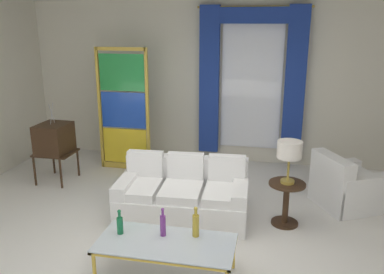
{
  "coord_description": "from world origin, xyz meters",
  "views": [
    {
      "loc": [
        1.11,
        -4.43,
        2.65
      ],
      "look_at": [
        -0.02,
        0.9,
        1.05
      ],
      "focal_mm": 37.51,
      "sensor_mm": 36.0,
      "label": 1
    }
  ],
  "objects_px": {
    "bottle_amber_squat": "(196,224)",
    "armchair_white": "(345,188)",
    "bottle_crystal_tall": "(120,224)",
    "vintage_tv": "(54,140)",
    "table_lamp_brass": "(290,151)",
    "couch_white_long": "(184,195)",
    "stained_glass_divider": "(124,112)",
    "coffee_table": "(166,245)",
    "round_side_table": "(286,200)",
    "bottle_blue_decanter": "(163,224)",
    "peacock_figurine": "(141,165)"
  },
  "relations": [
    {
      "from": "couch_white_long",
      "to": "peacock_figurine",
      "type": "relative_size",
      "value": 3.0
    },
    {
      "from": "vintage_tv",
      "to": "round_side_table",
      "type": "distance_m",
      "value": 3.88
    },
    {
      "from": "bottle_blue_decanter",
      "to": "bottle_amber_squat",
      "type": "distance_m",
      "value": 0.35
    },
    {
      "from": "coffee_table",
      "to": "round_side_table",
      "type": "relative_size",
      "value": 2.44
    },
    {
      "from": "bottle_blue_decanter",
      "to": "table_lamp_brass",
      "type": "height_order",
      "value": "table_lamp_brass"
    },
    {
      "from": "round_side_table",
      "to": "bottle_blue_decanter",
      "type": "bearing_deg",
      "value": -135.13
    },
    {
      "from": "coffee_table",
      "to": "bottle_amber_squat",
      "type": "xyz_separation_m",
      "value": [
        0.28,
        0.18,
        0.17
      ]
    },
    {
      "from": "bottle_blue_decanter",
      "to": "peacock_figurine",
      "type": "xyz_separation_m",
      "value": [
        -1.14,
        2.53,
        -0.32
      ]
    },
    {
      "from": "armchair_white",
      "to": "stained_glass_divider",
      "type": "distance_m",
      "value": 3.87
    },
    {
      "from": "couch_white_long",
      "to": "coffee_table",
      "type": "height_order",
      "value": "couch_white_long"
    },
    {
      "from": "stained_glass_divider",
      "to": "bottle_blue_decanter",
      "type": "bearing_deg",
      "value": -61.83
    },
    {
      "from": "bottle_blue_decanter",
      "to": "bottle_amber_squat",
      "type": "bearing_deg",
      "value": 9.96
    },
    {
      "from": "bottle_crystal_tall",
      "to": "stained_glass_divider",
      "type": "bearing_deg",
      "value": 110.05
    },
    {
      "from": "bottle_crystal_tall",
      "to": "vintage_tv",
      "type": "xyz_separation_m",
      "value": [
        -2.0,
        2.13,
        0.21
      ]
    },
    {
      "from": "bottle_crystal_tall",
      "to": "vintage_tv",
      "type": "distance_m",
      "value": 2.93
    },
    {
      "from": "armchair_white",
      "to": "bottle_blue_decanter",
      "type": "bearing_deg",
      "value": -136.7
    },
    {
      "from": "bottle_amber_squat",
      "to": "armchair_white",
      "type": "relative_size",
      "value": 0.31
    },
    {
      "from": "peacock_figurine",
      "to": "round_side_table",
      "type": "xyz_separation_m",
      "value": [
        2.45,
        -1.22,
        0.14
      ]
    },
    {
      "from": "stained_glass_divider",
      "to": "coffee_table",
      "type": "bearing_deg",
      "value": -61.87
    },
    {
      "from": "vintage_tv",
      "to": "peacock_figurine",
      "type": "xyz_separation_m",
      "value": [
        1.33,
        0.46,
        -0.51
      ]
    },
    {
      "from": "couch_white_long",
      "to": "round_side_table",
      "type": "distance_m",
      "value": 1.39
    },
    {
      "from": "armchair_white",
      "to": "bottle_crystal_tall",
      "type": "bearing_deg",
      "value": -141.47
    },
    {
      "from": "couch_white_long",
      "to": "bottle_crystal_tall",
      "type": "relative_size",
      "value": 6.33
    },
    {
      "from": "coffee_table",
      "to": "table_lamp_brass",
      "type": "height_order",
      "value": "table_lamp_brass"
    },
    {
      "from": "coffee_table",
      "to": "bottle_blue_decanter",
      "type": "distance_m",
      "value": 0.21
    },
    {
      "from": "vintage_tv",
      "to": "stained_glass_divider",
      "type": "height_order",
      "value": "stained_glass_divider"
    },
    {
      "from": "vintage_tv",
      "to": "stained_glass_divider",
      "type": "bearing_deg",
      "value": 40.28
    },
    {
      "from": "bottle_crystal_tall",
      "to": "round_side_table",
      "type": "height_order",
      "value": "bottle_crystal_tall"
    },
    {
      "from": "coffee_table",
      "to": "bottle_amber_squat",
      "type": "bearing_deg",
      "value": 32.9
    },
    {
      "from": "bottle_blue_decanter",
      "to": "stained_glass_divider",
      "type": "distance_m",
      "value": 3.29
    },
    {
      "from": "armchair_white",
      "to": "stained_glass_divider",
      "type": "height_order",
      "value": "stained_glass_divider"
    },
    {
      "from": "bottle_crystal_tall",
      "to": "peacock_figurine",
      "type": "bearing_deg",
      "value": 104.44
    },
    {
      "from": "round_side_table",
      "to": "vintage_tv",
      "type": "bearing_deg",
      "value": 168.63
    },
    {
      "from": "bottle_crystal_tall",
      "to": "table_lamp_brass",
      "type": "distance_m",
      "value": 2.31
    },
    {
      "from": "bottle_crystal_tall",
      "to": "vintage_tv",
      "type": "height_order",
      "value": "vintage_tv"
    },
    {
      "from": "armchair_white",
      "to": "round_side_table",
      "type": "relative_size",
      "value": 1.85
    },
    {
      "from": "bottle_crystal_tall",
      "to": "peacock_figurine",
      "type": "height_order",
      "value": "bottle_crystal_tall"
    },
    {
      "from": "stained_glass_divider",
      "to": "table_lamp_brass",
      "type": "bearing_deg",
      "value": -28.58
    },
    {
      "from": "bottle_amber_squat",
      "to": "round_side_table",
      "type": "distance_m",
      "value": 1.6
    },
    {
      "from": "coffee_table",
      "to": "bottle_amber_squat",
      "type": "distance_m",
      "value": 0.38
    },
    {
      "from": "peacock_figurine",
      "to": "coffee_table",
      "type": "bearing_deg",
      "value": -65.72
    },
    {
      "from": "couch_white_long",
      "to": "table_lamp_brass",
      "type": "bearing_deg",
      "value": 1.8
    },
    {
      "from": "couch_white_long",
      "to": "bottle_amber_squat",
      "type": "height_order",
      "value": "couch_white_long"
    },
    {
      "from": "stained_glass_divider",
      "to": "bottle_amber_squat",
      "type": "bearing_deg",
      "value": -56.16
    },
    {
      "from": "stained_glass_divider",
      "to": "round_side_table",
      "type": "relative_size",
      "value": 3.7
    },
    {
      "from": "coffee_table",
      "to": "round_side_table",
      "type": "bearing_deg",
      "value": 48.82
    },
    {
      "from": "vintage_tv",
      "to": "peacock_figurine",
      "type": "bearing_deg",
      "value": 19.05
    },
    {
      "from": "couch_white_long",
      "to": "armchair_white",
      "type": "bearing_deg",
      "value": 19.15
    },
    {
      "from": "bottle_crystal_tall",
      "to": "bottle_amber_squat",
      "type": "distance_m",
      "value": 0.82
    },
    {
      "from": "coffee_table",
      "to": "stained_glass_divider",
      "type": "distance_m",
      "value": 3.46
    }
  ]
}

